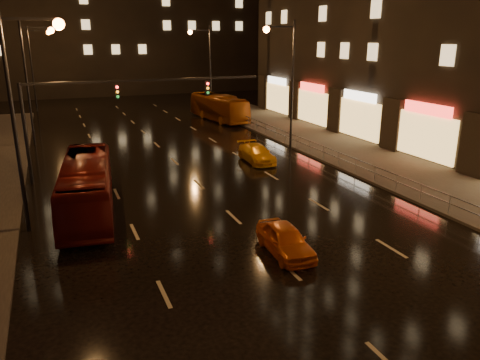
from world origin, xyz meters
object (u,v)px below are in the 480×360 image
object	(u,v)px
bus_red	(87,186)
taxi_near	(285,240)
bus_curb	(219,107)
taxi_far	(257,153)

from	to	relation	value
bus_red	taxi_near	xyz separation A→B (m)	(7.23, -8.22, -0.78)
taxi_near	bus_red	bearing A→B (deg)	134.10
bus_red	bus_curb	xyz separation A→B (m)	(15.73, 24.06, -0.01)
bus_red	bus_curb	distance (m)	28.74
bus_red	taxi_far	bearing A→B (deg)	33.15
bus_curb	taxi_near	world-z (taller)	bus_curb
bus_red	taxi_far	xyz separation A→B (m)	(12.30, 6.15, -0.79)
bus_red	taxi_far	size ratio (longest dim) A/B	2.36
bus_red	bus_curb	bearing A→B (deg)	63.40
bus_red	bus_curb	world-z (taller)	bus_red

